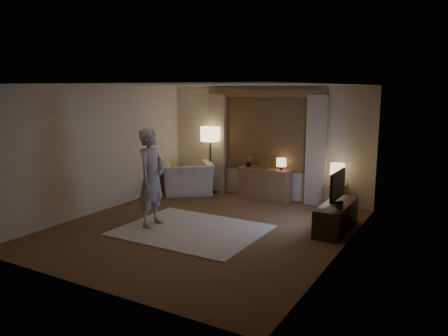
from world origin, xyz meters
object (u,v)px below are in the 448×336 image
Objects in this scene: armchair at (188,178)px; tv_stand at (336,217)px; person at (152,178)px; sideboard at (265,185)px; side_table at (336,197)px.

armchair is 4.03m from tv_stand.
person reaches higher than tv_stand.
person is (-3.04, -1.45, 0.68)m from tv_stand.
person reaches higher than armchair.
person is at bearing -154.51° from tv_stand.
sideboard is at bearing -24.90° from person.
side_table is 1.37m from tv_stand.
tv_stand is at bearing -70.05° from person.
tv_stand is at bearing -33.88° from sideboard.
side_table is (1.67, -0.05, -0.07)m from sideboard.
sideboard is 2.47m from tv_stand.
tv_stand is (3.91, -0.97, -0.14)m from armchair.
person reaches higher than sideboard.
person reaches higher than side_table.
armchair is at bearing -167.72° from sideboard.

